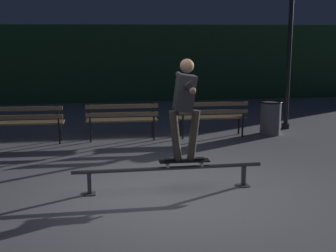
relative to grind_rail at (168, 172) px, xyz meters
The scene contains 10 objects.
ground_plane 0.32m from the grind_rail, 90.00° to the right, with size 90.00×90.00×0.00m, color gray.
hedge_backdrop 10.07m from the grind_rail, 90.00° to the left, with size 24.00×1.20×2.65m, color #2D5B33.
grind_rail is the anchor object (origin of this frame).
skateboard 0.29m from the grind_rail, ahead, with size 0.79×0.22×0.09m.
skateboarder 1.12m from the grind_rail, ahead, with size 0.62×1.41×1.56m.
park_bench_leftmost 4.34m from the grind_rail, 126.16° to the left, with size 1.61×0.47×0.88m.
park_bench_left_center 3.54m from the grind_rail, 97.78° to the left, with size 1.61×0.47×0.88m.
park_bench_right_center 3.86m from the grind_rail, 65.41° to the left, with size 1.61×0.47×0.88m.
lamp_post_right 6.00m from the grind_rail, 48.50° to the left, with size 0.32×0.32×3.90m.
trash_can 4.69m from the grind_rail, 49.50° to the left, with size 0.52×0.52×0.80m.
Camera 1 is at (-1.13, -6.75, 2.41)m, focal length 50.24 mm.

